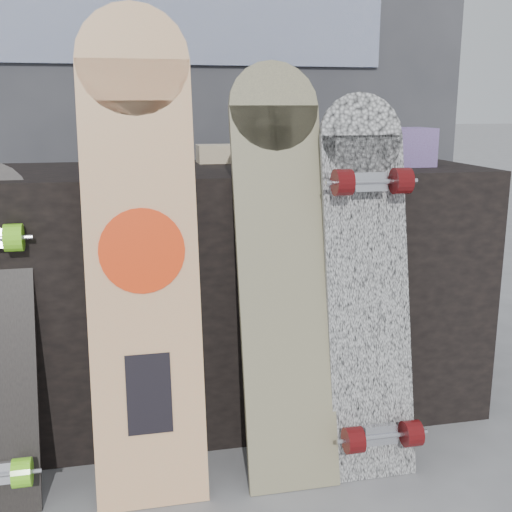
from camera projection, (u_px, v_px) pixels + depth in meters
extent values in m
plane|color=slate|center=(262.00, 485.00, 1.72)|extent=(60.00, 60.00, 0.00)
cube|color=black|center=(228.00, 290.00, 2.10)|extent=(1.60, 0.60, 0.80)
cube|color=#343539|center=(192.00, 79.00, 2.75)|extent=(2.40, 0.20, 2.20)
cube|color=navy|center=(194.00, 26.00, 2.59)|extent=(1.60, 0.02, 0.30)
cube|color=#5A346B|center=(123.00, 154.00, 1.89)|extent=(0.18, 0.12, 0.10)
cube|color=#5A346B|center=(408.00, 147.00, 2.05)|extent=(0.14, 0.14, 0.12)
cube|color=#D1B78C|center=(230.00, 154.00, 2.17)|extent=(0.22, 0.10, 0.06)
cube|color=#CABE88|center=(144.00, 287.00, 1.60)|extent=(0.28, 0.23, 1.10)
cylinder|color=#CABE88|center=(133.00, 59.00, 1.57)|extent=(0.28, 0.07, 0.28)
cylinder|color=#FF3A10|center=(142.00, 251.00, 1.58)|extent=(0.21, 0.04, 0.21)
cube|color=black|center=(149.00, 394.00, 1.60)|extent=(0.11, 0.04, 0.20)
cube|color=beige|center=(284.00, 297.00, 1.70)|extent=(0.25, 0.28, 0.99)
cylinder|color=beige|center=(274.00, 106.00, 1.72)|extent=(0.25, 0.08, 0.24)
cube|color=white|center=(368.00, 308.00, 1.74)|extent=(0.23, 0.21, 0.91)
cylinder|color=white|center=(361.00, 136.00, 1.73)|extent=(0.23, 0.06, 0.23)
cube|color=silver|center=(380.00, 435.00, 1.70)|extent=(0.09, 0.04, 0.06)
cylinder|color=#4C0A0C|center=(353.00, 440.00, 1.67)|extent=(0.05, 0.07, 0.07)
cylinder|color=#4C0A0C|center=(411.00, 433.00, 1.70)|extent=(0.05, 0.07, 0.07)
cube|color=silver|center=(369.00, 182.00, 1.69)|extent=(0.09, 0.04, 0.06)
cylinder|color=#4C0A0C|center=(343.00, 182.00, 1.65)|extent=(0.05, 0.07, 0.07)
cylinder|color=#4C0A0C|center=(401.00, 181.00, 1.69)|extent=(0.05, 0.07, 0.07)
cylinder|color=#81F422|center=(22.00, 473.00, 1.55)|extent=(0.04, 0.07, 0.07)
cylinder|color=#81F422|center=(14.00, 238.00, 1.60)|extent=(0.04, 0.07, 0.07)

